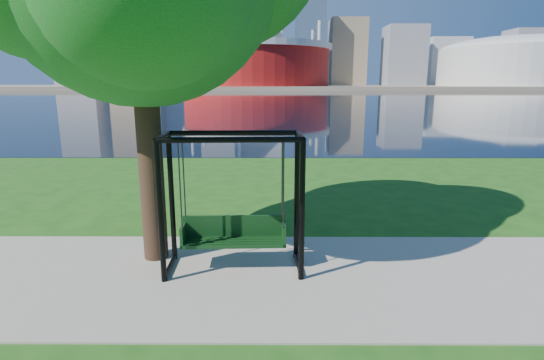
{
  "coord_description": "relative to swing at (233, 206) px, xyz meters",
  "views": [
    {
      "loc": [
        0.14,
        -7.51,
        3.4
      ],
      "look_at": [
        0.1,
        0.0,
        1.68
      ],
      "focal_mm": 28.0,
      "sensor_mm": 36.0,
      "label": 1
    }
  ],
  "objects": [
    {
      "name": "ground",
      "position": [
        0.6,
        0.13,
        -1.23
      ],
      "size": [
        900.0,
        900.0,
        0.0
      ],
      "primitive_type": "plane",
      "color": "#1E5114",
      "rests_on": "ground"
    },
    {
      "name": "far_bank",
      "position": [
        0.6,
        306.13,
        -0.23
      ],
      "size": [
        900.0,
        228.0,
        2.0
      ],
      "primitive_type": "cube",
      "color": "#937F60",
      "rests_on": "ground"
    },
    {
      "name": "river",
      "position": [
        0.6,
        102.13,
        -1.22
      ],
      "size": [
        900.0,
        180.0,
        0.02
      ],
      "primitive_type": "cube",
      "color": "black",
      "rests_on": "ground"
    },
    {
      "name": "stadium",
      "position": [
        -9.4,
        235.13,
        12.99
      ],
      "size": [
        83.0,
        83.0,
        32.0
      ],
      "color": "maroon",
      "rests_on": "far_bank"
    },
    {
      "name": "skyline",
      "position": [
        -3.67,
        319.52,
        34.66
      ],
      "size": [
        392.0,
        66.0,
        96.5
      ],
      "color": "gray",
      "rests_on": "far_bank"
    },
    {
      "name": "arena",
      "position": [
        135.6,
        235.13,
        14.64
      ],
      "size": [
        84.0,
        84.0,
        26.56
      ],
      "color": "beige",
      "rests_on": "far_bank"
    },
    {
      "name": "path",
      "position": [
        0.6,
        -0.37,
        -1.22
      ],
      "size": [
        120.0,
        4.0,
        0.03
      ],
      "primitive_type": "cube",
      "color": "#9E937F",
      "rests_on": "ground"
    },
    {
      "name": "swing",
      "position": [
        0.0,
        0.0,
        0.0
      ],
      "size": [
        2.53,
        1.17,
        2.55
      ],
      "rotation": [
        0.0,
        0.0,
        0.04
      ],
      "color": "black",
      "rests_on": "ground"
    }
  ]
}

